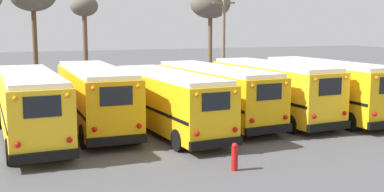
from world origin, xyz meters
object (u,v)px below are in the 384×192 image
(school_bus_3, at_px, (215,92))
(utility_pole, at_px, (223,40))
(school_bus_4, at_px, (272,89))
(school_bus_5, at_px, (326,87))
(fire_hydrant, at_px, (235,157))
(school_bus_1, at_px, (95,96))
(bare_tree_1, at_px, (210,4))
(bare_tree_0, at_px, (84,10))
(school_bus_0, at_px, (30,104))
(school_bus_2, at_px, (168,100))

(school_bus_3, bearing_deg, utility_pole, 60.98)
(school_bus_3, bearing_deg, school_bus_4, -12.76)
(school_bus_5, bearing_deg, fire_hydrant, -143.89)
(school_bus_1, relative_size, bare_tree_1, 1.13)
(bare_tree_0, height_order, fire_hydrant, bare_tree_0)
(school_bus_0, distance_m, school_bus_2, 6.44)
(school_bus_2, height_order, bare_tree_1, bare_tree_1)
(utility_pole, bearing_deg, school_bus_5, -84.78)
(school_bus_1, height_order, utility_pole, utility_pole)
(school_bus_2, bearing_deg, school_bus_1, 148.06)
(bare_tree_0, bearing_deg, fire_hydrant, -90.20)
(school_bus_0, distance_m, school_bus_3, 9.65)
(school_bus_5, distance_m, fire_hydrant, 11.96)
(school_bus_4, height_order, fire_hydrant, school_bus_4)
(school_bus_5, distance_m, bare_tree_0, 24.38)
(school_bus_4, bearing_deg, school_bus_5, -10.97)
(school_bus_2, height_order, fire_hydrant, school_bus_2)
(bare_tree_0, bearing_deg, school_bus_0, -106.91)
(school_bus_0, relative_size, school_bus_1, 0.99)
(school_bus_2, xyz_separation_m, utility_pole, (8.60, 11.14, 2.50))
(school_bus_1, relative_size, utility_pole, 1.27)
(school_bus_0, height_order, school_bus_4, school_bus_4)
(bare_tree_1, bearing_deg, bare_tree_0, 174.37)
(school_bus_0, xyz_separation_m, utility_pole, (15.01, 10.59, 2.40))
(school_bus_0, xyz_separation_m, school_bus_3, (9.62, 0.86, -0.05))
(bare_tree_0, distance_m, fire_hydrant, 29.56)
(school_bus_1, relative_size, bare_tree_0, 1.27)
(school_bus_3, relative_size, school_bus_4, 1.09)
(school_bus_3, distance_m, school_bus_5, 6.55)
(school_bus_4, bearing_deg, school_bus_2, -173.86)
(school_bus_3, xyz_separation_m, fire_hydrant, (-3.21, -8.36, -1.15))
(school_bus_4, relative_size, school_bus_5, 0.98)
(school_bus_3, xyz_separation_m, school_bus_5, (6.41, -1.35, 0.08))
(school_bus_3, relative_size, bare_tree_1, 1.17)
(school_bus_1, relative_size, school_bus_2, 1.00)
(utility_pole, xyz_separation_m, fire_hydrant, (-8.60, -18.09, -3.60))
(bare_tree_1, bearing_deg, fire_hydrant, -113.39)
(school_bus_0, height_order, bare_tree_1, bare_tree_1)
(fire_hydrant, bearing_deg, bare_tree_0, 89.80)
(school_bus_2, relative_size, bare_tree_0, 1.27)
(school_bus_3, distance_m, bare_tree_1, 22.02)
(utility_pole, bearing_deg, bare_tree_1, 70.61)
(school_bus_1, height_order, school_bus_4, school_bus_4)
(school_bus_0, height_order, school_bus_1, school_bus_1)
(school_bus_1, height_order, fire_hydrant, school_bus_1)
(bare_tree_1, distance_m, fire_hydrant, 30.98)
(school_bus_5, height_order, bare_tree_0, bare_tree_0)
(school_bus_2, xyz_separation_m, bare_tree_1, (12.00, 20.80, 5.67))
(utility_pole, xyz_separation_m, bare_tree_1, (3.40, 9.66, 3.17))
(school_bus_2, distance_m, bare_tree_1, 24.68)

